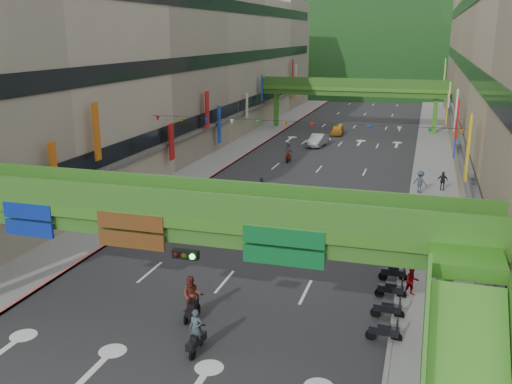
{
  "coord_description": "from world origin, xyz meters",
  "views": [
    {
      "loc": [
        9.84,
        -14.91,
        13.06
      ],
      "look_at": [
        0.0,
        18.0,
        3.5
      ],
      "focal_mm": 40.0,
      "sensor_mm": 36.0,
      "label": 1
    }
  ],
  "objects_px": {
    "car_silver": "(318,140)",
    "car_yellow": "(337,130)",
    "scooter_rider_mid": "(192,297)",
    "scooter_rider_near": "(196,333)",
    "pedestrian_red": "(412,284)",
    "overpass_near": "(190,233)"
  },
  "relations": [
    {
      "from": "overpass_near",
      "to": "scooter_rider_mid",
      "type": "xyz_separation_m",
      "value": [
        -0.99,
        2.24,
        -4.08
      ]
    },
    {
      "from": "car_silver",
      "to": "car_yellow",
      "type": "bearing_deg",
      "value": 90.19
    },
    {
      "from": "scooter_rider_near",
      "to": "scooter_rider_mid",
      "type": "bearing_deg",
      "value": 116.18
    },
    {
      "from": "scooter_rider_mid",
      "to": "scooter_rider_near",
      "type": "bearing_deg",
      "value": -63.82
    },
    {
      "from": "scooter_rider_near",
      "to": "car_yellow",
      "type": "distance_m",
      "value": 55.65
    },
    {
      "from": "scooter_rider_near",
      "to": "pedestrian_red",
      "type": "bearing_deg",
      "value": 43.19
    },
    {
      "from": "scooter_rider_near",
      "to": "pedestrian_red",
      "type": "height_order",
      "value": "scooter_rider_near"
    },
    {
      "from": "car_silver",
      "to": "scooter_rider_mid",
      "type": "bearing_deg",
      "value": -80.07
    },
    {
      "from": "car_silver",
      "to": "car_yellow",
      "type": "distance_m",
      "value": 8.73
    },
    {
      "from": "scooter_rider_mid",
      "to": "car_silver",
      "type": "bearing_deg",
      "value": 93.02
    },
    {
      "from": "car_yellow",
      "to": "scooter_rider_mid",
      "type": "bearing_deg",
      "value": -91.47
    },
    {
      "from": "scooter_rider_near",
      "to": "car_silver",
      "type": "relative_size",
      "value": 0.44
    },
    {
      "from": "car_silver",
      "to": "pedestrian_red",
      "type": "bearing_deg",
      "value": -65.7
    },
    {
      "from": "overpass_near",
      "to": "scooter_rider_mid",
      "type": "bearing_deg",
      "value": 113.73
    },
    {
      "from": "overpass_near",
      "to": "car_yellow",
      "type": "height_order",
      "value": "overpass_near"
    },
    {
      "from": "pedestrian_red",
      "to": "car_silver",
      "type": "bearing_deg",
      "value": 82.69
    },
    {
      "from": "car_yellow",
      "to": "car_silver",
      "type": "bearing_deg",
      "value": -99.61
    },
    {
      "from": "scooter_rider_mid",
      "to": "car_yellow",
      "type": "distance_m",
      "value": 52.9
    },
    {
      "from": "scooter_rider_mid",
      "to": "pedestrian_red",
      "type": "relative_size",
      "value": 1.43
    },
    {
      "from": "scooter_rider_mid",
      "to": "car_yellow",
      "type": "xyz_separation_m",
      "value": [
        -1.32,
        52.88,
        -0.47
      ]
    },
    {
      "from": "scooter_rider_near",
      "to": "scooter_rider_mid",
      "type": "relative_size",
      "value": 0.91
    },
    {
      "from": "overpass_near",
      "to": "scooter_rider_near",
      "type": "relative_size",
      "value": 14.17
    }
  ]
}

